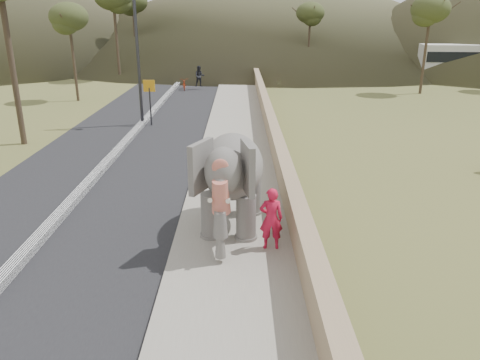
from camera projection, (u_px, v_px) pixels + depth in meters
name	position (u px, v px, depth m)	size (l,w,h in m)	color
ground	(230.00, 310.00, 9.33)	(160.00, 160.00, 0.00)	olive
road	(110.00, 162.00, 18.75)	(7.00, 120.00, 0.03)	black
median	(110.00, 159.00, 18.72)	(0.35, 120.00, 0.22)	black
walkway	(235.00, 160.00, 18.74)	(3.00, 120.00, 0.15)	#9E9687
parapet	(276.00, 149.00, 18.58)	(0.30, 120.00, 1.10)	tan
lamppost	(142.00, 30.00, 23.44)	(1.76, 0.36, 8.00)	#2E2D32
signboard	(150.00, 95.00, 24.38)	(0.60, 0.08, 2.40)	#2D2D33
distant_car	(434.00, 71.00, 42.74)	(1.70, 4.23, 1.44)	silver
hill_far	(270.00, 5.00, 73.02)	(80.00, 80.00, 14.00)	brown
elephant_and_man	(233.00, 179.00, 12.38)	(2.35, 3.81, 2.63)	slate
motorcyclist	(191.00, 81.00, 36.62)	(2.03, 1.81, 1.85)	maroon
trees	(255.00, 39.00, 33.73)	(48.65, 41.06, 9.18)	#473828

